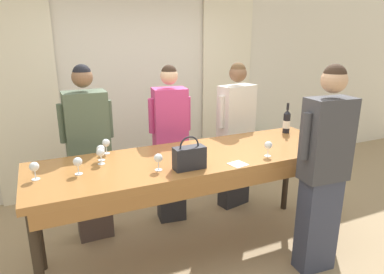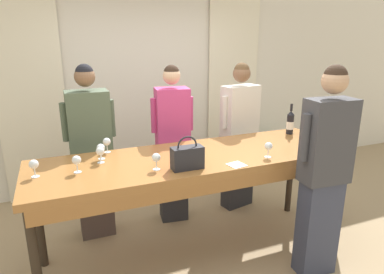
{
  "view_description": "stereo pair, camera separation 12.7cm",
  "coord_description": "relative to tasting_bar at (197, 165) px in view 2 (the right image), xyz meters",
  "views": [
    {
      "loc": [
        -1.26,
        -2.67,
        2.09
      ],
      "look_at": [
        0.0,
        0.09,
        1.19
      ],
      "focal_mm": 32.0,
      "sensor_mm": 36.0,
      "label": 1
    },
    {
      "loc": [
        -1.14,
        -2.72,
        2.09
      ],
      "look_at": [
        0.0,
        0.09,
        1.19
      ],
      "focal_mm": 32.0,
      "sensor_mm": 36.0,
      "label": 2
    }
  ],
  "objects": [
    {
      "name": "ground_plane",
      "position": [
        0.0,
        0.02,
        -0.95
      ],
      "size": [
        18.0,
        18.0,
        0.0
      ],
      "primitive_type": "plane",
      "color": "tan"
    },
    {
      "name": "wall_back",
      "position": [
        0.0,
        1.99,
        0.45
      ],
      "size": [
        12.0,
        0.06,
        2.8
      ],
      "color": "silver",
      "rests_on": "ground_plane"
    },
    {
      "name": "curtain_panel_left",
      "position": [
        -1.41,
        1.93,
        0.4
      ],
      "size": [
        0.81,
        0.03,
        2.69
      ],
      "color": "#EFE5C6",
      "rests_on": "ground_plane"
    },
    {
      "name": "curtain_panel_right",
      "position": [
        1.41,
        1.93,
        0.4
      ],
      "size": [
        0.81,
        0.03,
        2.69
      ],
      "color": "#EFE5C6",
      "rests_on": "ground_plane"
    },
    {
      "name": "tasting_bar",
      "position": [
        0.0,
        0.0,
        0.0
      ],
      "size": [
        2.94,
        0.89,
        1.04
      ],
      "color": "#9E6633",
      "rests_on": "ground_plane"
    },
    {
      "name": "wine_bottle",
      "position": [
        1.24,
        0.29,
        0.21
      ],
      "size": [
        0.08,
        0.08,
        0.34
      ],
      "color": "black",
      "rests_on": "tasting_bar"
    },
    {
      "name": "handbag",
      "position": [
        -0.19,
        -0.25,
        0.19
      ],
      "size": [
        0.26,
        0.12,
        0.28
      ],
      "color": "#232328",
      "rests_on": "tasting_bar"
    },
    {
      "name": "wine_glass_front_left",
      "position": [
        -1.34,
        0.04,
        0.19
      ],
      "size": [
        0.07,
        0.07,
        0.14
      ],
      "color": "white",
      "rests_on": "tasting_bar"
    },
    {
      "name": "wine_glass_front_mid",
      "position": [
        -0.83,
        0.16,
        0.19
      ],
      "size": [
        0.07,
        0.07,
        0.14
      ],
      "color": "white",
      "rests_on": "tasting_bar"
    },
    {
      "name": "wine_glass_front_right",
      "position": [
        -1.03,
        0.01,
        0.19
      ],
      "size": [
        0.07,
        0.07,
        0.14
      ],
      "color": "white",
      "rests_on": "tasting_bar"
    },
    {
      "name": "wine_glass_center_left",
      "position": [
        -0.81,
        0.25,
        0.19
      ],
      "size": [
        0.07,
        0.07,
        0.14
      ],
      "color": "white",
      "rests_on": "tasting_bar"
    },
    {
      "name": "wine_glass_center_mid",
      "position": [
        -0.43,
        -0.17,
        0.19
      ],
      "size": [
        0.07,
        0.07,
        0.14
      ],
      "color": "white",
      "rests_on": "tasting_bar"
    },
    {
      "name": "wine_glass_center_right",
      "position": [
        -0.74,
        0.41,
        0.19
      ],
      "size": [
        0.07,
        0.07,
        0.14
      ],
      "color": "white",
      "rests_on": "tasting_bar"
    },
    {
      "name": "wine_glass_back_left",
      "position": [
        0.58,
        -0.27,
        0.19
      ],
      "size": [
        0.07,
        0.07,
        0.14
      ],
      "color": "white",
      "rests_on": "tasting_bar"
    },
    {
      "name": "napkin",
      "position": [
        0.23,
        -0.33,
        0.09
      ],
      "size": [
        0.16,
        0.16,
        0.0
      ],
      "color": "white",
      "rests_on": "tasting_bar"
    },
    {
      "name": "guest_olive_jacket",
      "position": [
        -0.85,
        0.77,
        -0.02
      ],
      "size": [
        0.52,
        0.28,
        1.83
      ],
      "color": "#473833",
      "rests_on": "ground_plane"
    },
    {
      "name": "guest_pink_top",
      "position": [
        0.03,
        0.77,
        -0.03
      ],
      "size": [
        0.48,
        0.31,
        1.8
      ],
      "color": "#28282D",
      "rests_on": "ground_plane"
    },
    {
      "name": "guest_cream_sweater",
      "position": [
        0.88,
        0.77,
        -0.03
      ],
      "size": [
        0.56,
        0.3,
        1.79
      ],
      "color": "#28282D",
      "rests_on": "ground_plane"
    },
    {
      "name": "host_pouring",
      "position": [
        0.91,
        -0.63,
        0.03
      ],
      "size": [
        0.52,
        0.25,
        1.88
      ],
      "color": "#383D51",
      "rests_on": "ground_plane"
    },
    {
      "name": "potted_plant",
      "position": [
        2.03,
        1.67,
        -0.62
      ],
      "size": [
        0.27,
        0.27,
        0.59
      ],
      "color": "#4C4C51",
      "rests_on": "ground_plane"
    }
  ]
}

